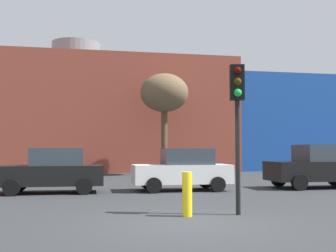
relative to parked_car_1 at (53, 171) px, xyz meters
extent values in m
plane|color=#2D3033|center=(3.45, -7.22, -0.84)|extent=(200.00, 200.00, 0.00)
cube|color=brown|center=(0.20, 19.11, 3.46)|extent=(24.39, 12.79, 8.59)
cube|color=#19479E|center=(17.34, 19.11, 2.99)|extent=(9.88, 11.51, 7.65)
cylinder|color=slate|center=(0.20, 19.11, 8.75)|extent=(4.00, 4.00, 2.00)
cube|color=black|center=(-0.06, 0.00, -0.17)|extent=(3.88, 1.66, 0.74)
cube|color=#333D47|center=(0.17, 0.00, 0.52)|extent=(1.94, 1.48, 0.65)
cylinder|color=black|center=(-1.31, -0.85, -0.54)|extent=(0.59, 0.20, 0.59)
cylinder|color=black|center=(-1.31, 0.85, -0.54)|extent=(0.59, 0.20, 0.59)
cylinder|color=black|center=(1.19, -0.85, -0.54)|extent=(0.59, 0.20, 0.59)
cylinder|color=black|center=(1.19, 0.85, -0.54)|extent=(0.59, 0.20, 0.59)
cube|color=white|center=(4.98, 0.00, -0.17)|extent=(3.87, 1.66, 0.74)
cube|color=#333D47|center=(5.21, 0.00, 0.52)|extent=(1.93, 1.47, 0.64)
cylinder|color=black|center=(3.73, -0.85, -0.54)|extent=(0.59, 0.20, 0.59)
cylinder|color=black|center=(3.73, 0.85, -0.54)|extent=(0.59, 0.20, 0.59)
cylinder|color=black|center=(6.22, -0.85, -0.54)|extent=(0.59, 0.20, 0.59)
cylinder|color=black|center=(6.22, 0.85, -0.54)|extent=(0.59, 0.20, 0.59)
cube|color=black|center=(10.95, 0.00, -0.11)|extent=(4.25, 1.82, 0.81)
cube|color=#333D47|center=(11.21, 0.00, 0.65)|extent=(2.12, 1.62, 0.71)
cylinder|color=black|center=(9.59, -0.93, -0.51)|extent=(0.65, 0.22, 0.65)
cylinder|color=black|center=(9.59, 0.93, -0.51)|extent=(0.65, 0.22, 0.65)
cylinder|color=black|center=(12.32, 0.93, -0.51)|extent=(0.65, 0.22, 0.65)
cylinder|color=black|center=(5.02, -6.31, 0.60)|extent=(0.12, 0.12, 2.87)
cube|color=black|center=(5.02, -6.31, 2.49)|extent=(0.41, 0.32, 0.90)
sphere|color=#3C0605|center=(4.98, -6.45, 2.77)|extent=(0.20, 0.20, 0.20)
sphere|color=#3C2905|center=(4.98, -6.45, 2.49)|extent=(0.20, 0.20, 0.20)
sphere|color=green|center=(4.98, -6.45, 2.21)|extent=(0.20, 0.20, 0.20)
cylinder|color=brown|center=(6.11, 10.01, 1.39)|extent=(0.40, 0.40, 4.46)
ellipsoid|color=brown|center=(6.11, 10.01, 4.48)|extent=(3.12, 3.12, 2.49)
cylinder|color=yellow|center=(3.70, -6.32, -0.30)|extent=(0.24, 0.24, 1.08)
camera|label=1|loc=(1.33, -16.25, 0.78)|focal=44.39mm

